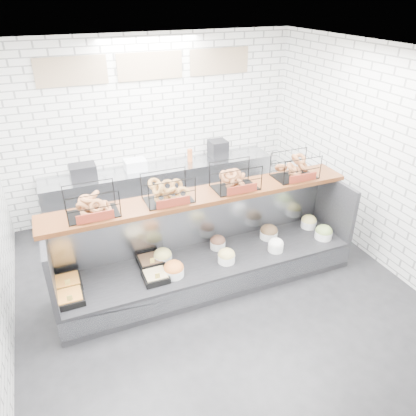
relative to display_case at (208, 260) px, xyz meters
name	(u,v)px	position (x,y,z in m)	size (l,w,h in m)	color
ground	(218,295)	(0.00, -0.35, -0.33)	(5.50, 5.50, 0.00)	black
room_shell	(200,132)	(0.00, 0.26, 1.73)	(5.02, 5.51, 3.01)	white
display_case	(208,260)	(0.00, 0.00, 0.00)	(4.00, 0.90, 1.20)	black
bagel_shelf	(203,186)	(0.00, 0.17, 1.05)	(4.10, 0.50, 0.40)	#411F0D
prep_counter	(162,189)	(-0.01, 2.09, 0.14)	(4.00, 0.60, 1.20)	#93969B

